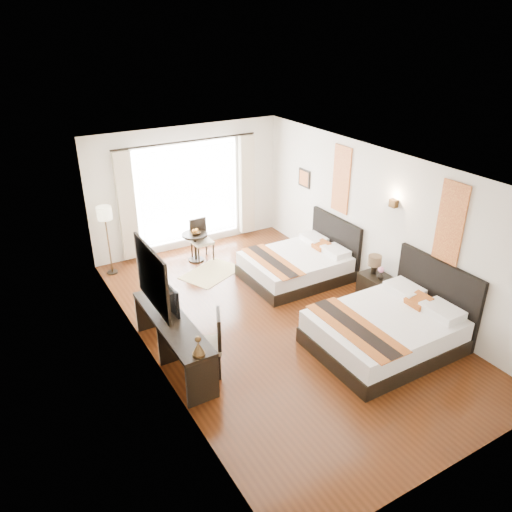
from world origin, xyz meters
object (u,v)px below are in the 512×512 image
side_table (196,247)px  television (163,297)px  window_chair (202,247)px  nightstand (375,288)px  vase (380,278)px  bed_far (299,264)px  desk_chair (207,355)px  fruit_bowl (195,233)px  floor_lamp (105,218)px  bed_near (388,329)px  table_lamp (375,262)px  console_desk (173,341)px

side_table → television: bearing=-122.3°
side_table → window_chair: size_ratio=0.71×
nightstand → vase: (-0.04, -0.14, 0.30)m
side_table → bed_far: bearing=-50.0°
television → desk_chair: bearing=-162.2°
television → fruit_bowl: 3.25m
desk_chair → fruit_bowl: (1.43, 3.58, 0.35)m
side_table → fruit_bowl: 0.35m
side_table → window_chair: 0.16m
desk_chair → floor_lamp: size_ratio=0.70×
vase → bed_near: bearing=-126.3°
table_lamp → television: (-3.97, 0.44, 0.21)m
nightstand → fruit_bowl: size_ratio=2.52×
bed_near → table_lamp: bearing=57.4°
table_lamp → vase: 0.32m
desk_chair → window_chair: desk_chair is taller
window_chair → side_table: bearing=-90.0°
bed_far → desk_chair: bed_far is taller
bed_near → table_lamp: 1.60m
nightstand → table_lamp: 0.51m
floor_lamp → side_table: bearing=-11.0°
desk_chair → window_chair: (1.58, 3.62, -0.04)m
window_chair → console_desk: bearing=-32.7°
nightstand → desk_chair: 3.65m
vase → desk_chair: desk_chair is taller
console_desk → floor_lamp: floor_lamp is taller
table_lamp → window_chair: window_chair is taller
console_desk → television: (0.02, 0.35, 0.60)m
console_desk → fruit_bowl: size_ratio=9.85×
console_desk → desk_chair: 0.61m
nightstand → floor_lamp: floor_lamp is taller
bed_far → fruit_bowl: 2.35m
nightstand → desk_chair: bearing=-175.0°
nightstand → table_lamp: table_lamp is taller
nightstand → television: (-3.95, 0.54, 0.71)m
vase → fruit_bowl: fruit_bowl is taller
vase → table_lamp: bearing=77.8°
bed_far → floor_lamp: 4.03m
bed_near → television: bed_near is taller
nightstand → console_desk: size_ratio=0.26×
nightstand → floor_lamp: 5.48m
window_chair → bed_near: bearing=14.4°
bed_near → window_chair: (-1.24, 4.50, -0.06)m
console_desk → table_lamp: bearing=-1.3°
nightstand → desk_chair: size_ratio=0.55×
table_lamp → desk_chair: desk_chair is taller
nightstand → fruit_bowl: (-2.21, 3.26, 0.40)m
television → side_table: (1.74, 2.75, -0.66)m
bed_far → table_lamp: 1.64m
bed_far → desk_chair: 3.45m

